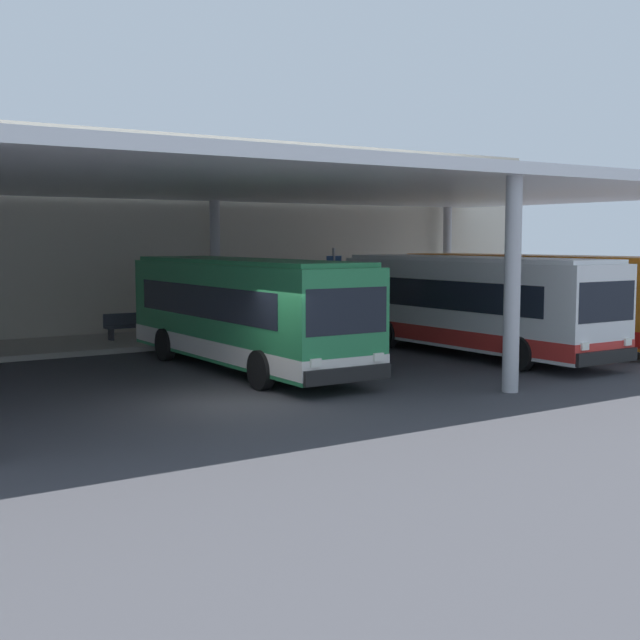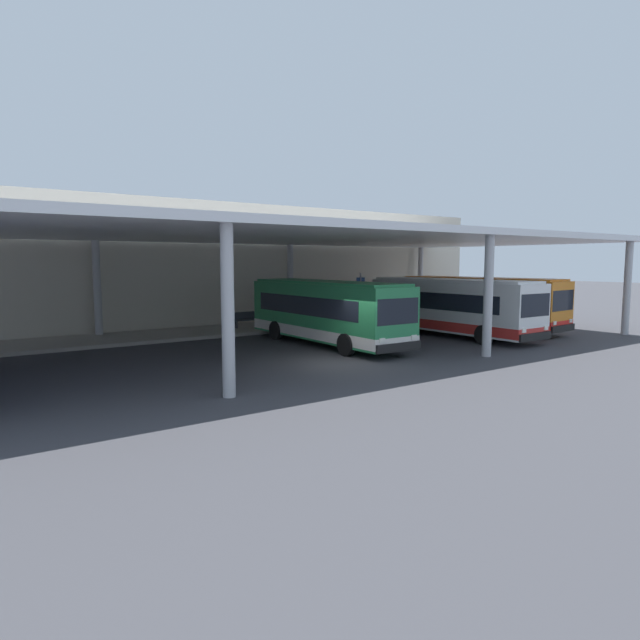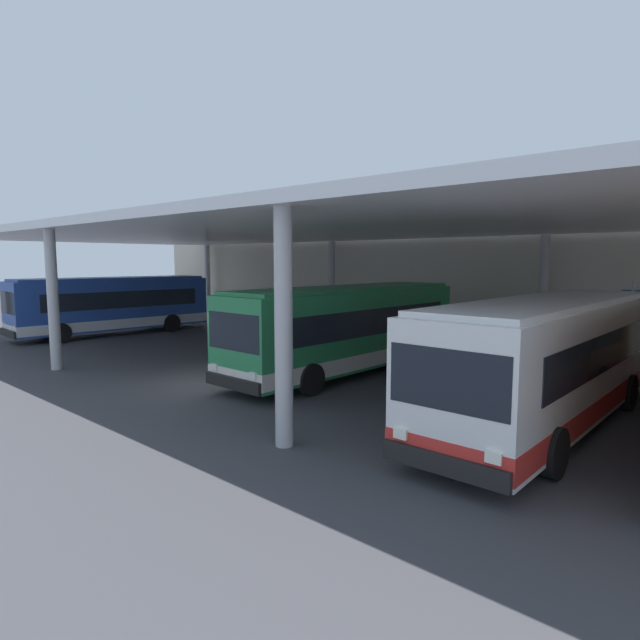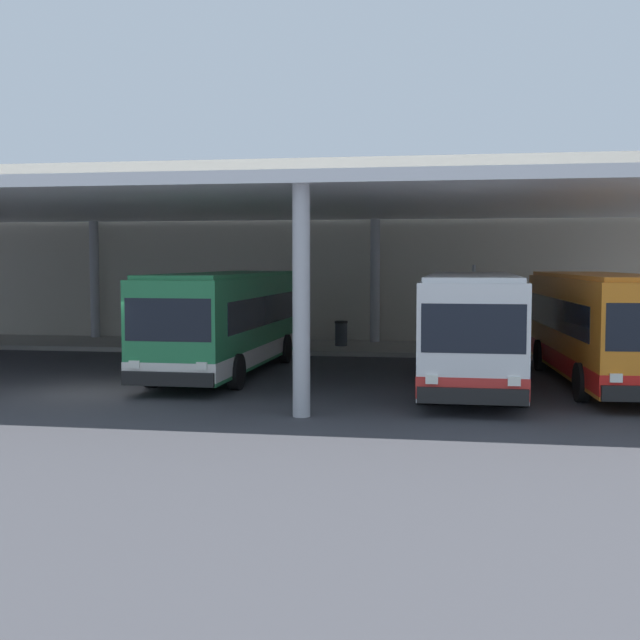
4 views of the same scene
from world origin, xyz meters
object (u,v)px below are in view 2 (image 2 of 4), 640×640
Objects in this scene: bus_second_bay at (326,312)px; bench_waiting at (246,319)px; banner_sign at (360,293)px; bus_middle_bay at (451,306)px; bus_far_bay at (479,302)px; trash_bin at (291,316)px.

bus_second_bay reaches higher than bench_waiting.
banner_sign is (7.70, 6.62, 0.32)m from bus_second_bay.
bench_waiting is 8.42m from banner_sign.
bus_middle_bay is 0.98× the size of bus_far_bay.
bus_far_bay is at bearing -41.63° from trash_bin.
bus_second_bay is at bearing 177.84° from bus_far_bay.
banner_sign reaches higher than trash_bin.
bench_waiting is 3.15m from trash_bin.
bus_far_bay is at bearing -33.87° from bench_waiting.
banner_sign is (0.16, 8.05, 0.32)m from bus_middle_bay.
bus_far_bay is at bearing 15.16° from bus_middle_bay.
bench_waiting is (-11.80, 7.92, -0.99)m from bus_far_bay.
banner_sign is at bearing -6.05° from bench_waiting.
banner_sign is (-3.54, 7.05, 0.32)m from bus_far_bay.
trash_bin is (3.15, -0.23, 0.01)m from bench_waiting.
bus_far_bay is (11.23, -0.42, 0.00)m from bus_second_bay.
bus_middle_bay is at bearing -164.84° from bus_far_bay.
bus_second_bay is 11.24m from bus_far_bay.
trash_bin is 0.31× the size of banner_sign.
bench_waiting is 1.84× the size of trash_bin.
bus_middle_bay is 10.06m from trash_bin.
bus_second_bay and bus_far_bay have the same top height.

